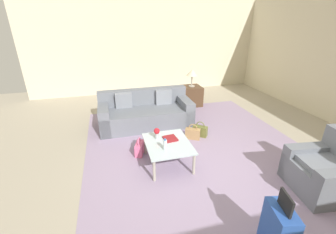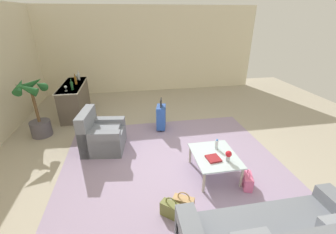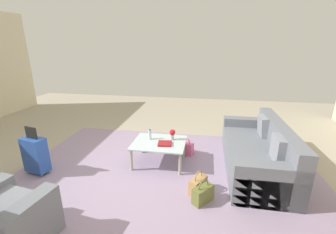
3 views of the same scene
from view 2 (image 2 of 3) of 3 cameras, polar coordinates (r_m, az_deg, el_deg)
The scene contains 19 objects.
ground_plane at distance 4.69m, azimuth 3.78°, elevation -11.80°, with size 12.00×12.00×0.00m, color #A89E89.
wall_right at distance 8.85m, azimuth -4.04°, elevation 16.56°, with size 0.12×8.00×3.10m, color beige.
area_rug at distance 4.20m, azimuth 3.04°, elevation -16.85°, with size 5.20×4.40×0.01m, color #9984A3.
armchair at distance 5.24m, azimuth -16.73°, elevation -4.74°, with size 0.99×0.97×0.91m.
coffee_table at distance 4.30m, azimuth 11.80°, elevation -9.96°, with size 0.96×0.79×0.43m.
water_bottle at distance 4.41m, azimuth 12.24°, elevation -6.81°, with size 0.06×0.06×0.20m.
coffee_table_book at distance 4.15m, azimuth 11.43°, elevation -10.27°, with size 0.24×0.23×0.03m, color maroon.
flower_vase at distance 4.10m, azimuth 15.10°, elevation -9.34°, with size 0.11×0.11×0.21m.
bar_console at distance 7.32m, azimuth -22.62°, elevation 4.28°, with size 1.77×0.61×0.91m.
wine_glass_leftmost at distance 6.60m, azimuth -24.57°, elevation 6.91°, with size 0.08×0.08×0.15m.
wine_glass_left_of_centre at distance 7.73m, azimuth -22.21°, elevation 9.65°, with size 0.08×0.08×0.15m.
wine_bottle_green at distance 6.65m, azimuth -23.24°, elevation 7.33°, with size 0.07×0.07×0.30m.
wine_bottle_amber at distance 7.15m, azimuth -22.42°, elevation 8.59°, with size 0.07×0.07×0.30m.
wine_bottle_clear at distance 7.64m, azimuth -21.74°, elevation 9.62°, with size 0.07×0.07×0.30m.
suitcase_blue at distance 5.83m, azimuth -1.75°, elevation 0.07°, with size 0.44×0.30×0.85m.
handbag_tan at distance 3.71m, azimuth 3.93°, elevation -21.10°, with size 0.28×0.35×0.36m.
handbag_pink at distance 4.31m, azimuth 19.54°, elevation -15.03°, with size 0.35×0.24×0.36m.
handbag_olive at distance 3.62m, azimuth 0.81°, elevation -22.44°, with size 0.32×0.33×0.36m.
potted_palm at distance 6.25m, azimuth -30.44°, elevation 1.53°, with size 0.64×0.64×1.48m.
Camera 2 is at (-3.65, 0.97, 2.78)m, focal length 24.00 mm.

